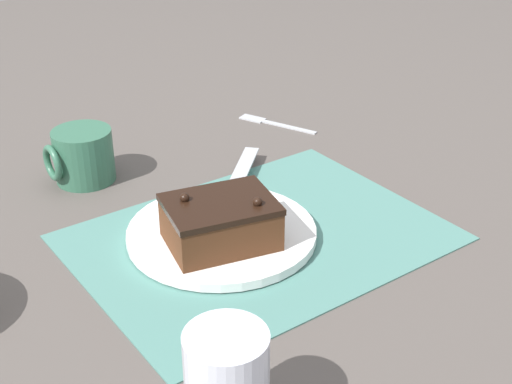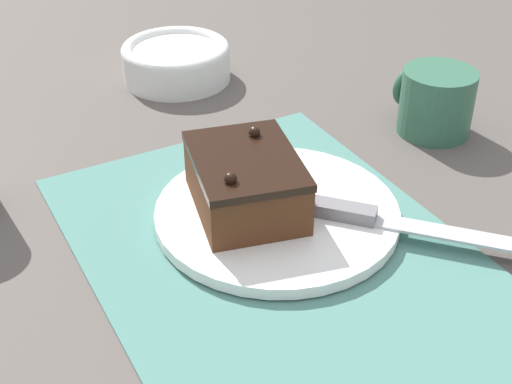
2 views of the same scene
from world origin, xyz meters
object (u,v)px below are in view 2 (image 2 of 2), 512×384
object	(u,v)px
chocolate_cake	(243,182)
coffee_mug	(435,101)
cake_plate	(277,213)
small_bowl	(176,60)
serving_knife	(375,217)

from	to	relation	value
chocolate_cake	coffee_mug	xyz separation A→B (m)	(0.06, -0.29, -0.01)
cake_plate	chocolate_cake	distance (m)	0.05
small_bowl	coffee_mug	bearing A→B (deg)	-143.47
chocolate_cake	small_bowl	distance (m)	0.35
cake_plate	coffee_mug	xyz separation A→B (m)	(0.07, -0.26, 0.03)
chocolate_cake	small_bowl	world-z (taller)	chocolate_cake
small_bowl	coffee_mug	distance (m)	0.36
cake_plate	chocolate_cake	world-z (taller)	chocolate_cake
small_bowl	coffee_mug	size ratio (longest dim) A/B	1.54
chocolate_cake	coffee_mug	distance (m)	0.30
serving_knife	coffee_mug	distance (m)	0.24
chocolate_cake	serving_knife	distance (m)	0.13
small_bowl	chocolate_cake	bearing A→B (deg)	167.57
small_bowl	coffee_mug	xyz separation A→B (m)	(-0.29, -0.21, 0.01)
serving_knife	small_bowl	bearing A→B (deg)	-130.02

